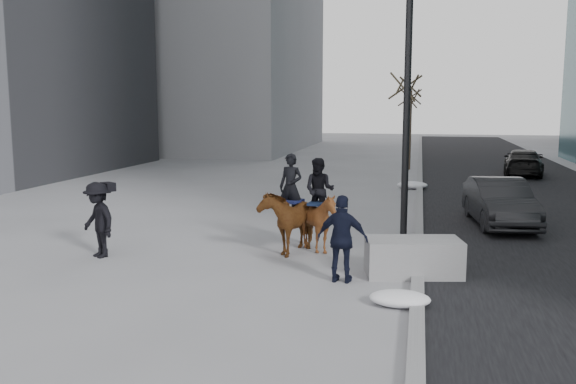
% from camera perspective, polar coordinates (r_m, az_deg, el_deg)
% --- Properties ---
extents(ground, '(120.00, 120.00, 0.00)m').
position_cam_1_polar(ground, '(13.29, -1.11, -7.15)').
color(ground, gray).
rests_on(ground, ground).
extents(road, '(8.00, 90.00, 0.01)m').
position_cam_1_polar(road, '(23.09, 22.15, -1.12)').
color(road, black).
rests_on(road, ground).
extents(curb, '(0.25, 90.00, 0.12)m').
position_cam_1_polar(curb, '(22.73, 12.18, -0.69)').
color(curb, gray).
rests_on(curb, ground).
extents(planter, '(2.08, 1.33, 0.77)m').
position_cam_1_polar(planter, '(12.92, 11.64, -6.01)').
color(planter, gray).
rests_on(planter, ground).
extents(car_near, '(1.90, 4.29, 1.37)m').
position_cam_1_polar(car_near, '(18.78, 19.20, -0.91)').
color(car_near, black).
rests_on(car_near, ground).
extents(car_far, '(2.40, 4.66, 1.29)m').
position_cam_1_polar(car_far, '(32.29, 21.16, 2.61)').
color(car_far, black).
rests_on(car_far, ground).
extents(tree_near, '(1.20, 1.20, 5.04)m').
position_cam_1_polar(tree_near, '(23.32, 10.90, 5.65)').
color(tree_near, '#342B1F').
rests_on(tree_near, ground).
extents(tree_far, '(1.20, 1.20, 4.68)m').
position_cam_1_polar(tree_far, '(33.26, 11.32, 6.08)').
color(tree_far, '#3A2822').
rests_on(tree_far, ground).
extents(mounted_left, '(1.28, 1.97, 2.35)m').
position_cam_1_polar(mounted_left, '(14.61, 0.16, -2.20)').
color(mounted_left, '#4D230F').
rests_on(mounted_left, ground).
extents(mounted_right, '(1.31, 1.44, 2.25)m').
position_cam_1_polar(mounted_right, '(14.58, 2.87, -2.13)').
color(mounted_right, '#4D2A0F').
rests_on(mounted_right, ground).
extents(feeder, '(1.07, 0.91, 1.75)m').
position_cam_1_polar(feeder, '(12.14, 5.12, -4.40)').
color(feeder, black).
rests_on(feeder, ground).
extents(camera_crew, '(1.31, 1.16, 1.75)m').
position_cam_1_polar(camera_crew, '(14.72, -17.33, -2.47)').
color(camera_crew, black).
rests_on(camera_crew, ground).
extents(lamppost, '(0.25, 2.36, 9.09)m').
position_cam_1_polar(lamppost, '(16.52, 11.23, 13.20)').
color(lamppost, black).
rests_on(lamppost, ground).
extents(snow_piles, '(1.25, 15.91, 0.32)m').
position_cam_1_polar(snow_piles, '(20.11, 11.31, -1.56)').
color(snow_piles, white).
rests_on(snow_piles, ground).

